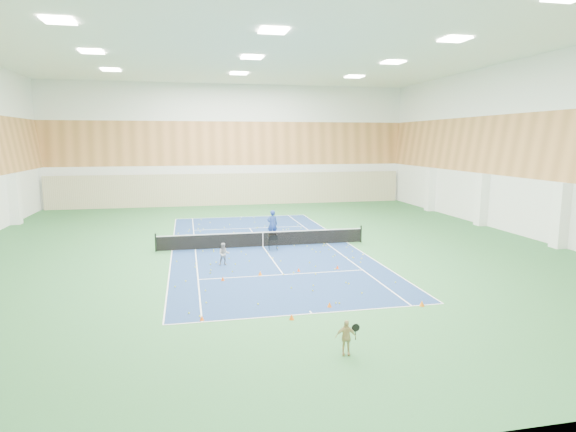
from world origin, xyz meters
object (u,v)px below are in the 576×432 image
at_px(tennis_net, 263,238).
at_px(child_apron, 346,337).
at_px(coach, 272,224).
at_px(child_court, 224,254).
at_px(ball_cart, 273,242).

bearing_deg(tennis_net, child_apron, -89.53).
bearing_deg(coach, child_court, 56.82).
xyz_separation_m(tennis_net, child_apron, (0.13, -15.48, 0.00)).
relative_size(child_court, ball_cart, 1.25).
bearing_deg(ball_cart, child_apron, -86.92).
height_order(child_court, ball_cart, child_court).
distance_m(child_court, child_apron, 11.88).
relative_size(tennis_net, ball_cart, 13.40).
bearing_deg(child_court, ball_cart, 44.49).
relative_size(tennis_net, child_court, 10.70).
relative_size(child_court, child_apron, 1.08).
xyz_separation_m(tennis_net, child_court, (-2.70, -3.94, 0.05)).
bearing_deg(child_court, coach, 61.00).
bearing_deg(coach, child_apron, 84.31).
relative_size(tennis_net, child_apron, 11.53).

